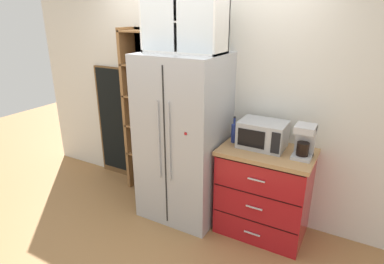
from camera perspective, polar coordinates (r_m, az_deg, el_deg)
The scene contains 11 objects.
ground_plane at distance 3.84m, azimuth -1.28°, elevation -13.58°, with size 10.61×10.61×0.00m, color #9E7042.
wall_back_cream at distance 3.64m, azimuth 1.78°, elevation 6.56°, with size 4.92×0.10×2.55m, color silver.
refrigerator at distance 3.41m, azimuth -1.47°, elevation -1.12°, with size 0.84×0.74×1.79m.
pantry_shelf_column at distance 3.96m, azimuth -8.02°, elevation 3.79°, with size 0.50×0.31×2.00m.
counter_cabinet at distance 3.35m, azimuth 12.67°, elevation -10.30°, with size 0.88×0.60×0.92m.
microwave at distance 3.16m, azimuth 12.47°, elevation -0.41°, with size 0.44×0.33×0.26m.
coffee_maker at distance 3.04m, azimuth 19.40°, elevation -1.49°, with size 0.17×0.20×0.31m.
mug_sage at distance 3.17m, azimuth 13.62°, elevation -2.09°, with size 0.11×0.08×0.09m.
bottle_cobalt at distance 3.23m, azimuth 7.51°, elevation 0.15°, with size 0.06×0.06×0.27m.
upper_cabinet at distance 3.22m, azimuth -1.22°, elevation 19.06°, with size 0.81×0.32×0.57m.
chalkboard_menu at distance 4.43m, azimuth -13.33°, elevation 1.59°, with size 0.60×0.04×1.51m.
Camera 1 is at (1.63, -2.74, 2.14)m, focal length 29.91 mm.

